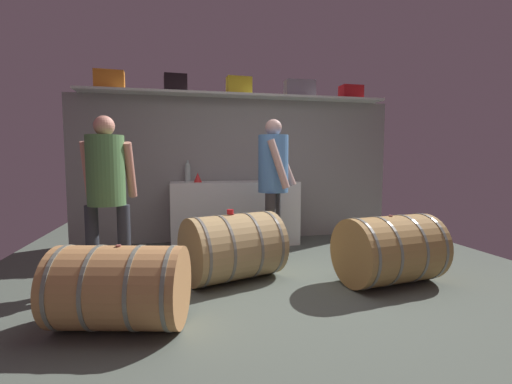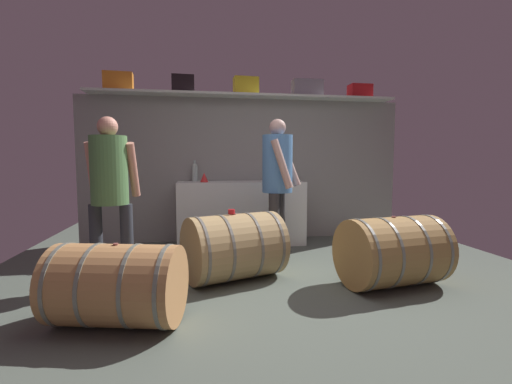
{
  "view_description": "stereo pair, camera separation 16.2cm",
  "coord_description": "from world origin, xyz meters",
  "views": [
    {
      "loc": [
        -0.88,
        -2.85,
        1.19
      ],
      "look_at": [
        -0.19,
        0.33,
        0.9
      ],
      "focal_mm": 25.17,
      "sensor_mm": 36.0,
      "label": 1
    },
    {
      "loc": [
        -0.72,
        -2.88,
        1.19
      ],
      "look_at": [
        -0.19,
        0.33,
        0.9
      ],
      "focal_mm": 25.17,
      "sensor_mm": 36.0,
      "label": 2
    }
  ],
  "objects": [
    {
      "name": "visitor_tasting",
      "position": [
        -1.53,
        0.65,
        0.97
      ],
      "size": [
        0.49,
        0.39,
        1.59
      ],
      "rotation": [
        0.0,
        0.0,
        -0.1
      ],
      "color": "#2F333B",
      "rests_on": "ground"
    },
    {
      "name": "toolcase_yellow",
      "position": [
        -0.01,
        2.3,
        2.24
      ],
      "size": [
        0.36,
        0.21,
        0.25
      ],
      "primitive_type": "cube",
      "rotation": [
        0.0,
        0.0,
        0.07
      ],
      "color": "yellow",
      "rests_on": "high_shelf_board"
    },
    {
      "name": "red_funnel",
      "position": [
        -0.62,
        2.07,
        0.95
      ],
      "size": [
        0.11,
        0.11,
        0.13
      ],
      "primitive_type": "cone",
      "color": "red",
      "rests_on": "work_cabinet"
    },
    {
      "name": "wine_barrel_near",
      "position": [
        -0.37,
        0.61,
        0.33
      ],
      "size": [
        1.08,
        0.92,
        0.66
      ],
      "rotation": [
        0.0,
        0.0,
        0.34
      ],
      "color": "tan",
      "rests_on": "ground"
    },
    {
      "name": "toolcase_grey",
      "position": [
        0.89,
        2.3,
        2.23
      ],
      "size": [
        0.44,
        0.22,
        0.24
      ],
      "primitive_type": "cube",
      "rotation": [
        0.0,
        0.0,
        -0.02
      ],
      "color": "gray",
      "rests_on": "high_shelf_board"
    },
    {
      "name": "wine_glass",
      "position": [
        0.69,
        2.29,
        0.98
      ],
      "size": [
        0.09,
        0.09,
        0.15
      ],
      "color": "white",
      "rests_on": "work_cabinet"
    },
    {
      "name": "tasting_cup",
      "position": [
        -0.39,
        0.61,
        0.68
      ],
      "size": [
        0.07,
        0.07,
        0.05
      ],
      "primitive_type": "cylinder",
      "color": "red",
      "rests_on": "wine_barrel_near"
    },
    {
      "name": "ground_plane",
      "position": [
        0.0,
        0.61,
        -0.01
      ],
      "size": [
        5.93,
        8.1,
        0.02
      ],
      "primitive_type": "cube",
      "color": "#535E53"
    },
    {
      "name": "work_cabinet",
      "position": [
        -0.11,
        2.11,
        0.44
      ],
      "size": [
        1.76,
        0.56,
        0.89
      ],
      "primitive_type": "cube",
      "color": "white",
      "rests_on": "ground"
    },
    {
      "name": "wine_bottle_green",
      "position": [
        0.46,
        2.25,
        1.03
      ],
      "size": [
        0.07,
        0.07,
        0.33
      ],
      "color": "#345233",
      "rests_on": "work_cabinet"
    },
    {
      "name": "toolcase_orange",
      "position": [
        -1.75,
        2.3,
        2.24
      ],
      "size": [
        0.39,
        0.21,
        0.25
      ],
      "primitive_type": "cube",
      "rotation": [
        0.0,
        0.0,
        0.06
      ],
      "color": "orange",
      "rests_on": "high_shelf_board"
    },
    {
      "name": "wine_barrel_flank",
      "position": [
        -1.3,
        -0.25,
        0.3
      ],
      "size": [
        1.0,
        0.77,
        0.6
      ],
      "rotation": [
        0.0,
        0.0,
        -0.23
      ],
      "color": "#B5804C",
      "rests_on": "ground"
    },
    {
      "name": "back_wall_panel",
      "position": [
        0.0,
        2.45,
        1.04
      ],
      "size": [
        4.73,
        0.1,
        2.08
      ],
      "primitive_type": "cube",
      "color": "gray",
      "rests_on": "ground"
    },
    {
      "name": "toolcase_black",
      "position": [
        -0.9,
        2.3,
        2.23
      ],
      "size": [
        0.32,
        0.31,
        0.23
      ],
      "primitive_type": "cube",
      "rotation": [
        0.0,
        0.0,
        0.06
      ],
      "color": "black",
      "rests_on": "high_shelf_board"
    },
    {
      "name": "wine_bottle_clear",
      "position": [
        -0.75,
        2.31,
        1.02
      ],
      "size": [
        0.08,
        0.08,
        0.3
      ],
      "color": "#ACC2B9",
      "rests_on": "work_cabinet"
    },
    {
      "name": "high_shelf_board",
      "position": [
        0.0,
        2.3,
        2.1
      ],
      "size": [
        4.35,
        0.4,
        0.03
      ],
      "primitive_type": "cube",
      "color": "silver",
      "rests_on": "back_wall_panel"
    },
    {
      "name": "toolcase_red",
      "position": [
        1.72,
        2.3,
        2.22
      ],
      "size": [
        0.33,
        0.21,
        0.2
      ],
      "primitive_type": "cube",
      "rotation": [
        0.0,
        0.0,
        0.01
      ],
      "color": "red",
      "rests_on": "high_shelf_board"
    },
    {
      "name": "wine_barrel_far",
      "position": [
        1.09,
        0.18,
        0.33
      ],
      "size": [
        1.01,
        0.78,
        0.66
      ],
      "rotation": [
        0.0,
        0.0,
        0.16
      ],
      "color": "#A17943",
      "rests_on": "ground"
    },
    {
      "name": "winemaker_pouring",
      "position": [
        0.21,
        1.22,
        1.02
      ],
      "size": [
        0.5,
        0.56,
        1.66
      ],
      "rotation": [
        0.0,
        0.0,
        -2.04
      ],
      "color": "#333235",
      "rests_on": "ground"
    }
  ]
}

